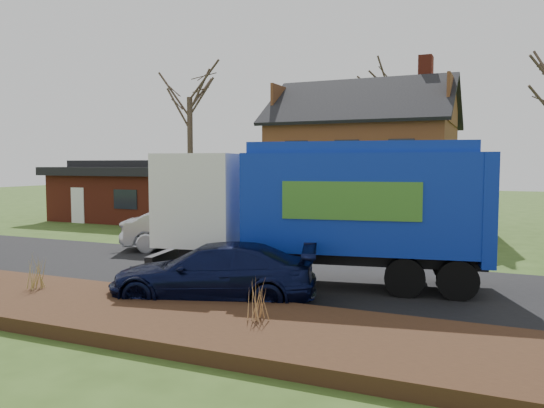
% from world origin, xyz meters
% --- Properties ---
extents(ground, '(120.00, 120.00, 0.00)m').
position_xyz_m(ground, '(0.00, 0.00, 0.00)').
color(ground, '#304818').
rests_on(ground, ground).
extents(road, '(80.00, 7.00, 0.02)m').
position_xyz_m(road, '(0.00, 0.00, 0.01)').
color(road, black).
rests_on(road, ground).
extents(mulch_verge, '(80.00, 3.50, 0.30)m').
position_xyz_m(mulch_verge, '(0.00, -5.30, 0.15)').
color(mulch_verge, black).
rests_on(mulch_verge, ground).
extents(main_house, '(12.95, 8.95, 9.26)m').
position_xyz_m(main_house, '(1.49, 13.91, 4.03)').
color(main_house, beige).
rests_on(main_house, ground).
extents(ranch_house, '(9.80, 8.20, 3.70)m').
position_xyz_m(ranch_house, '(-12.00, 13.00, 1.81)').
color(ranch_house, maroon).
rests_on(ranch_house, ground).
extents(garbage_truck, '(9.84, 4.11, 4.09)m').
position_xyz_m(garbage_truck, '(4.25, -0.18, 2.36)').
color(garbage_truck, black).
rests_on(garbage_truck, ground).
extents(silver_sedan, '(5.50, 3.85, 1.72)m').
position_xyz_m(silver_sedan, '(-2.64, 3.45, 0.86)').
color(silver_sedan, '#B5B6BD').
rests_on(silver_sedan, ground).
extents(navy_wagon, '(5.59, 3.62, 1.51)m').
position_xyz_m(navy_wagon, '(2.34, -3.32, 0.75)').
color(navy_wagon, black).
rests_on(navy_wagon, ground).
extents(tree_front_west, '(3.24, 3.24, 9.63)m').
position_xyz_m(tree_front_west, '(-6.02, 8.95, 7.94)').
color(tree_front_west, '#453529').
rests_on(tree_front_west, ground).
extents(tree_back, '(3.68, 3.68, 11.65)m').
position_xyz_m(tree_back, '(1.94, 21.39, 9.71)').
color(tree_back, '#3A2E23').
rests_on(tree_back, ground).
extents(grass_clump_mid, '(0.33, 0.27, 0.92)m').
position_xyz_m(grass_clump_mid, '(-1.90, -4.91, 0.76)').
color(grass_clump_mid, '#9F8846').
rests_on(grass_clump_mid, mulch_verge).
extents(grass_clump_east, '(0.33, 0.27, 0.83)m').
position_xyz_m(grass_clump_east, '(4.44, -5.12, 0.71)').
color(grass_clump_east, '#A87A4A').
rests_on(grass_clump_east, mulch_verge).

